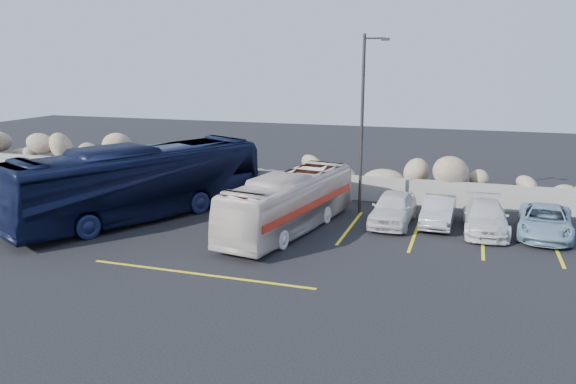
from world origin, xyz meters
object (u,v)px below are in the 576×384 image
(lamppost, at_px, (363,120))
(tour_coach, at_px, (140,182))
(car_a, at_px, (393,208))
(vintage_bus, at_px, (290,202))
(car_b, at_px, (438,211))
(car_d, at_px, (545,222))
(car_c, at_px, (485,217))

(lamppost, height_order, tour_coach, lamppost)
(car_a, bearing_deg, vintage_bus, -147.22)
(tour_coach, bearing_deg, car_b, 40.02)
(tour_coach, height_order, car_b, tour_coach)
(car_a, distance_m, car_b, 1.91)
(lamppost, bearing_deg, car_b, -14.63)
(lamppost, xyz_separation_m, tour_coach, (-9.12, -3.97, -2.65))
(car_a, bearing_deg, car_b, 16.00)
(vintage_bus, bearing_deg, lamppost, 68.46)
(tour_coach, xyz_separation_m, car_b, (12.65, 3.05, -1.04))
(tour_coach, bearing_deg, lamppost, 49.98)
(car_d, bearing_deg, car_c, -172.09)
(tour_coach, bearing_deg, vintage_bus, 28.92)
(vintage_bus, distance_m, car_a, 4.58)
(car_c, bearing_deg, car_d, -0.10)
(lamppost, bearing_deg, tour_coach, -156.49)
(tour_coach, height_order, car_c, tour_coach)
(car_d, bearing_deg, tour_coach, -165.37)
(vintage_bus, xyz_separation_m, car_b, (5.78, 2.75, -0.60))
(lamppost, bearing_deg, car_c, -13.82)
(lamppost, relative_size, car_c, 1.89)
(tour_coach, height_order, car_d, tour_coach)
(vintage_bus, height_order, car_d, vintage_bus)
(tour_coach, height_order, car_a, tour_coach)
(lamppost, height_order, car_c, lamppost)
(car_a, bearing_deg, lamppost, 143.00)
(car_c, height_order, car_d, car_c)
(car_b, relative_size, car_c, 0.86)
(car_d, bearing_deg, car_b, -178.93)
(lamppost, xyz_separation_m, vintage_bus, (-2.26, -3.67, -3.10))
(car_a, relative_size, car_c, 0.97)
(vintage_bus, distance_m, tour_coach, 6.89)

